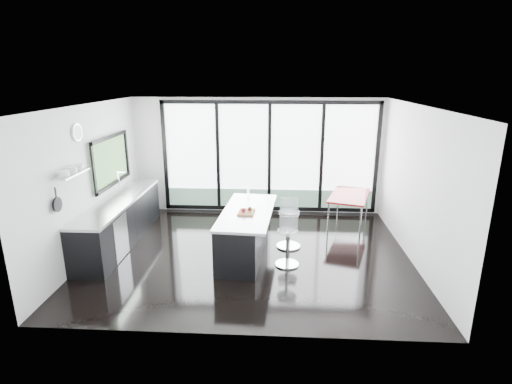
# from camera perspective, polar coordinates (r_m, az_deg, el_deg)

# --- Properties ---
(floor) EXTENTS (6.00, 5.00, 0.00)m
(floor) POSITION_cam_1_polar(r_m,az_deg,el_deg) (7.77, -0.87, -8.78)
(floor) COLOR black
(floor) RESTS_ON ground
(ceiling) EXTENTS (6.00, 5.00, 0.00)m
(ceiling) POSITION_cam_1_polar(r_m,az_deg,el_deg) (7.05, -0.98, 12.28)
(ceiling) COLOR white
(ceiling) RESTS_ON wall_back
(wall_back) EXTENTS (6.00, 0.09, 2.80)m
(wall_back) POSITION_cam_1_polar(r_m,az_deg,el_deg) (9.70, 1.76, 4.30)
(wall_back) COLOR silver
(wall_back) RESTS_ON ground
(wall_front) EXTENTS (6.00, 0.00, 2.80)m
(wall_front) POSITION_cam_1_polar(r_m,az_deg,el_deg) (4.93, -3.08, -6.44)
(wall_front) COLOR silver
(wall_front) RESTS_ON ground
(wall_left) EXTENTS (0.26, 5.00, 2.80)m
(wall_left) POSITION_cam_1_polar(r_m,az_deg,el_deg) (8.27, -21.84, 3.04)
(wall_left) COLOR silver
(wall_left) RESTS_ON ground
(wall_right) EXTENTS (0.00, 5.00, 2.80)m
(wall_right) POSITION_cam_1_polar(r_m,az_deg,el_deg) (7.68, 22.02, 0.80)
(wall_right) COLOR silver
(wall_right) RESTS_ON ground
(counter_cabinets) EXTENTS (0.69, 3.24, 1.36)m
(counter_cabinets) POSITION_cam_1_polar(r_m,az_deg,el_deg) (8.56, -18.88, -3.91)
(counter_cabinets) COLOR black
(counter_cabinets) RESTS_ON floor
(island) EXTENTS (1.06, 2.22, 1.15)m
(island) POSITION_cam_1_polar(r_m,az_deg,el_deg) (7.60, -1.72, -5.71)
(island) COLOR black
(island) RESTS_ON floor
(bar_stool_near) EXTENTS (0.47, 0.47, 0.68)m
(bar_stool_near) POSITION_cam_1_polar(r_m,az_deg,el_deg) (7.22, 4.50, -7.92)
(bar_stool_near) COLOR silver
(bar_stool_near) RESTS_ON floor
(bar_stool_far) EXTENTS (0.47, 0.47, 0.75)m
(bar_stool_far) POSITION_cam_1_polar(r_m,az_deg,el_deg) (7.94, 4.71, -5.32)
(bar_stool_far) COLOR silver
(bar_stool_far) RESTS_ON floor
(red_table) EXTENTS (1.15, 1.53, 0.73)m
(red_table) POSITION_cam_1_polar(r_m,az_deg,el_deg) (9.26, 13.07, -2.55)
(red_table) COLOR maroon
(red_table) RESTS_ON floor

